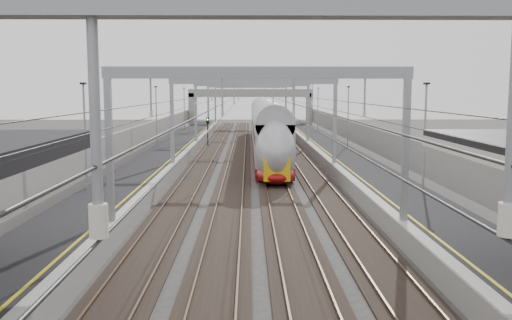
{
  "coord_description": "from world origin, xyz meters",
  "views": [
    {
      "loc": [
        -0.41,
        -2.08,
        6.59
      ],
      "look_at": [
        0.0,
        28.26,
        2.9
      ],
      "focal_mm": 40.0,
      "sensor_mm": 36.0,
      "label": 1
    }
  ],
  "objects": [
    {
      "name": "platform_left",
      "position": [
        -8.0,
        45.0,
        0.5
      ],
      "size": [
        4.0,
        120.0,
        1.0
      ],
      "primitive_type": "cube",
      "color": "black",
      "rests_on": "ground"
    },
    {
      "name": "platform_right",
      "position": [
        8.0,
        45.0,
        0.5
      ],
      "size": [
        4.0,
        120.0,
        1.0
      ],
      "primitive_type": "cube",
      "color": "black",
      "rests_on": "ground"
    },
    {
      "name": "tracks",
      "position": [
        0.0,
        45.0,
        0.05
      ],
      "size": [
        11.4,
        140.0,
        0.2
      ],
      "color": "black",
      "rests_on": "ground"
    },
    {
      "name": "overhead_line",
      "position": [
        0.0,
        51.62,
        6.14
      ],
      "size": [
        13.0,
        140.0,
        6.6
      ],
      "color": "gray",
      "rests_on": "platform_left"
    },
    {
      "name": "overbridge",
      "position": [
        0.0,
        100.0,
        5.31
      ],
      "size": [
        22.0,
        2.2,
        6.9
      ],
      "color": "gray",
      "rests_on": "ground"
    },
    {
      "name": "wall_left",
      "position": [
        -11.2,
        45.0,
        1.6
      ],
      "size": [
        0.3,
        120.0,
        3.2
      ],
      "primitive_type": "cube",
      "color": "gray",
      "rests_on": "ground"
    },
    {
      "name": "wall_right",
      "position": [
        11.2,
        45.0,
        1.6
      ],
      "size": [
        0.3,
        120.0,
        3.2
      ],
      "primitive_type": "cube",
      "color": "gray",
      "rests_on": "ground"
    },
    {
      "name": "train",
      "position": [
        1.5,
        59.64,
        2.2
      ],
      "size": [
        2.84,
        51.84,
        4.49
      ],
      "color": "maroon",
      "rests_on": "ground"
    },
    {
      "name": "signal_green",
      "position": [
        -5.2,
        64.98,
        2.42
      ],
      "size": [
        0.32,
        0.32,
        3.48
      ],
      "color": "black",
      "rests_on": "ground"
    },
    {
      "name": "signal_red_near",
      "position": [
        3.2,
        72.11,
        2.42
      ],
      "size": [
        0.32,
        0.32,
        3.48
      ],
      "color": "black",
      "rests_on": "ground"
    },
    {
      "name": "signal_red_far",
      "position": [
        5.4,
        70.71,
        2.42
      ],
      "size": [
        0.32,
        0.32,
        3.48
      ],
      "color": "black",
      "rests_on": "ground"
    }
  ]
}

